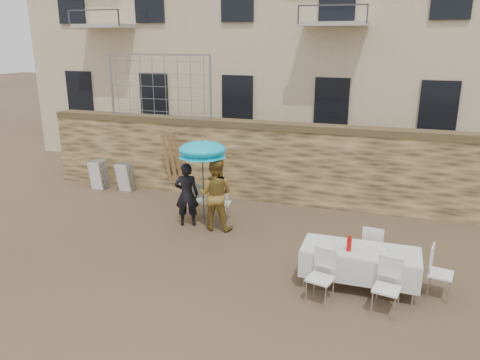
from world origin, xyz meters
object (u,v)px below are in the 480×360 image
(man_suit, at_px, (187,194))
(table_chair_back, at_px, (373,247))
(umbrella, at_px, (202,152))
(chair_stack_left, at_px, (103,173))
(table_chair_side, at_px, (441,273))
(chair_stack_right, at_px, (128,175))
(table_chair_front_left, at_px, (320,277))
(couple_chair_right, at_px, (222,202))
(couple_chair_left, at_px, (196,200))
(soda_bottle, at_px, (349,244))
(woman_dress, at_px, (215,194))
(table_chair_front_right, at_px, (387,288))
(banquet_table, at_px, (360,251))

(man_suit, relative_size, table_chair_back, 1.66)
(umbrella, relative_size, chair_stack_left, 2.16)
(table_chair_side, bearing_deg, chair_stack_left, 79.10)
(table_chair_back, height_order, chair_stack_right, table_chair_back)
(table_chair_side, bearing_deg, table_chair_front_left, 123.35)
(table_chair_side, xyz_separation_m, chair_stack_left, (-9.45, 3.67, -0.02))
(chair_stack_right, bearing_deg, table_chair_side, -23.23)
(umbrella, xyz_separation_m, couple_chair_right, (0.30, 0.45, -1.39))
(umbrella, height_order, couple_chair_left, umbrella)
(table_chair_back, bearing_deg, couple_chair_right, -16.18)
(man_suit, distance_m, couple_chair_left, 0.63)
(umbrella, height_order, table_chair_side, umbrella)
(soda_bottle, xyz_separation_m, chair_stack_right, (-6.95, 3.92, -0.45))
(woman_dress, bearing_deg, table_chair_front_right, 143.61)
(couple_chair_right, height_order, soda_bottle, soda_bottle)
(banquet_table, distance_m, soda_bottle, 0.30)
(couple_chair_left, relative_size, table_chair_front_right, 1.00)
(woman_dress, xyz_separation_m, table_chair_back, (3.73, -0.97, -0.40))
(couple_chair_right, height_order, table_chair_back, same)
(banquet_table, bearing_deg, table_chair_back, 75.96)
(man_suit, distance_m, table_chair_side, 5.93)
(banquet_table, relative_size, chair_stack_left, 2.28)
(banquet_table, distance_m, chair_stack_right, 8.08)
(table_chair_front_left, height_order, chair_stack_right, table_chair_front_left)
(umbrella, bearing_deg, table_chair_back, -14.72)
(banquet_table, xyz_separation_m, soda_bottle, (-0.20, -0.15, 0.17))
(umbrella, relative_size, chair_stack_right, 2.16)
(woman_dress, relative_size, chair_stack_left, 1.92)
(soda_bottle, distance_m, table_chair_front_left, 0.84)
(chair_stack_right, bearing_deg, woman_dress, -28.89)
(woman_dress, xyz_separation_m, soda_bottle, (3.33, -1.92, 0.02))
(banquet_table, xyz_separation_m, table_chair_front_right, (0.50, -0.75, -0.25))
(banquet_table, relative_size, table_chair_back, 2.19)
(soda_bottle, bearing_deg, table_chair_front_right, -40.60)
(banquet_table, bearing_deg, couple_chair_left, 151.51)
(couple_chair_right, xyz_separation_m, table_chair_front_right, (4.08, -3.07, 0.00))
(table_chair_front_left, distance_m, chair_stack_left, 8.71)
(couple_chair_right, height_order, table_chair_side, same)
(umbrella, height_order, table_chair_front_right, umbrella)
(banquet_table, xyz_separation_m, table_chair_back, (0.20, 0.80, -0.25))
(table_chair_front_left, relative_size, table_chair_back, 1.00)
(man_suit, relative_size, table_chair_front_right, 1.66)
(woman_dress, relative_size, table_chair_front_right, 1.84)
(table_chair_front_right, distance_m, chair_stack_right, 8.88)
(man_suit, height_order, woman_dress, woman_dress)
(woman_dress, bearing_deg, couple_chair_left, -40.59)
(soda_bottle, relative_size, chair_stack_right, 0.28)
(table_chair_back, bearing_deg, chair_stack_left, -14.04)
(banquet_table, xyz_separation_m, chair_stack_right, (-7.15, 3.77, -0.27))
(man_suit, height_order, table_chair_front_left, man_suit)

